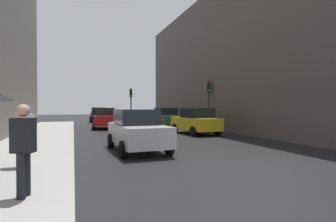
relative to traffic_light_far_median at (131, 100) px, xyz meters
name	(u,v)px	position (x,y,z in m)	size (l,w,h in m)	color
ground_plane	(256,168)	(-0.29, -20.77, -2.59)	(120.00, 120.00, 0.00)	black
sidewalk_kerb	(32,148)	(-7.31, -14.77, -2.51)	(3.46, 40.00, 0.16)	#A8A5A0
building_facade_right	(273,63)	(10.99, -8.13, 3.12)	(12.00, 32.15, 11.41)	#5B514C
traffic_light_far_median	(131,100)	(0.00, 0.00, 0.00)	(0.24, 0.43, 3.75)	#2D2D2D
traffic_light_mid_street	(209,96)	(4.68, -8.10, 0.12)	(0.33, 0.45, 3.92)	#2D2D2D
car_dark_suv	(98,115)	(-2.70, 6.57, -1.71)	(2.07, 4.23, 1.76)	black
car_red_sedan	(105,118)	(-3.06, -3.93, -1.71)	(2.28, 4.33, 1.76)	red
car_yellow_taxi	(196,121)	(2.30, -10.78, -1.71)	(2.28, 4.33, 1.76)	yellow
car_silver_hatchback	(137,130)	(-3.04, -16.44, -1.71)	(2.15, 4.27, 1.76)	#BCBCC1
car_green_estate	(165,117)	(2.41, -3.82, -1.71)	(2.14, 4.26, 1.76)	#2D6038
pedestrian_with_black_backpack	(24,132)	(-6.94, -19.02, -1.42)	(0.65, 0.42, 1.77)	black
pedestrian_in_dark_coat	(23,146)	(-6.50, -22.01, -1.46)	(0.46, 0.36, 1.77)	black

